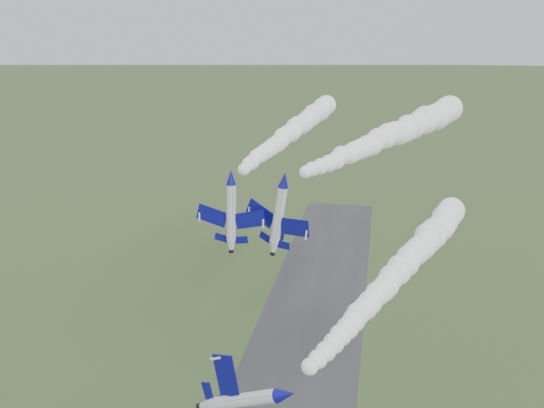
{
  "coord_description": "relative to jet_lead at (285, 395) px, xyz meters",
  "views": [
    {
      "loc": [
        13.7,
        -60.95,
        65.97
      ],
      "look_at": [
        0.03,
        14.41,
        43.04
      ],
      "focal_mm": 40.0,
      "sensor_mm": 36.0,
      "label": 1
    }
  ],
  "objects": [
    {
      "name": "jet_lead",
      "position": [
        0.0,
        0.0,
        0.0
      ],
      "size": [
        6.38,
        12.31,
        9.43
      ],
      "rotation": [
        0.0,
        1.13,
        -0.32
      ],
      "color": "silver"
    },
    {
      "name": "smoke_trail_jet_lead",
      "position": [
        11.0,
        28.9,
        1.52
      ],
      "size": [
        21.67,
        53.85,
        4.56
      ],
      "primitive_type": null,
      "rotation": [
        0.0,
        0.0,
        -0.32
      ],
      "color": "white"
    },
    {
      "name": "jet_pair_right",
      "position": [
        -4.72,
        27.5,
        13.99
      ],
      "size": [
        10.1,
        11.7,
        3.34
      ],
      "rotation": [
        0.0,
        0.17,
        -0.42
      ],
      "color": "silver"
    },
    {
      "name": "smoke_trail_jet_pair_left",
      "position": [
        -8.47,
        63.69,
        14.53
      ],
      "size": [
        10.64,
        66.19,
        4.67
      ],
      "primitive_type": null,
      "rotation": [
        0.0,
        0.0,
        -0.09
      ],
      "color": "white"
    },
    {
      "name": "jet_pair_left",
      "position": [
        -12.03,
        27.87,
        13.9
      ],
      "size": [
        10.03,
        11.96,
        2.95
      ],
      "rotation": [
        0.0,
        0.02,
        -0.09
      ],
      "color": "silver"
    },
    {
      "name": "smoke_trail_jet_pair_right",
      "position": [
        9.53,
        56.53,
        15.32
      ],
      "size": [
        29.25,
        56.11,
        5.41
      ],
      "primitive_type": null,
      "rotation": [
        0.0,
        0.0,
        -0.42
      ],
      "color": "white"
    }
  ]
}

